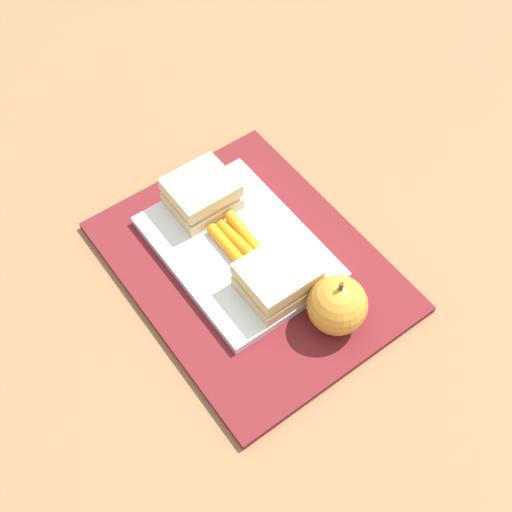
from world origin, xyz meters
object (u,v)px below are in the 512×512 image
sandwich_half_left (201,194)px  sandwich_half_right (277,278)px  food_tray (238,248)px  carrot_sticks_bundle (237,241)px  apple (337,305)px

sandwich_half_left → sandwich_half_right: (0.16, 0.00, 0.00)m
food_tray → sandwich_half_left: (-0.08, 0.00, 0.03)m
food_tray → carrot_sticks_bundle: 0.01m
food_tray → sandwich_half_right: bearing=0.0°
sandwich_half_right → sandwich_half_left: bearing=180.0°
sandwich_half_right → carrot_sticks_bundle: bearing=-179.7°
food_tray → carrot_sticks_bundle: (-0.00, -0.00, 0.01)m
food_tray → sandwich_half_left: bearing=180.0°
food_tray → sandwich_half_left: 0.08m
sandwich_half_left → carrot_sticks_bundle: size_ratio=1.03×
sandwich_half_right → apple: bearing=25.6°
apple → carrot_sticks_bundle: bearing=-167.3°
sandwich_half_right → carrot_sticks_bundle: size_ratio=1.03×
sandwich_half_left → apple: (0.22, 0.03, 0.00)m
food_tray → sandwich_half_left: sandwich_half_left is taller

